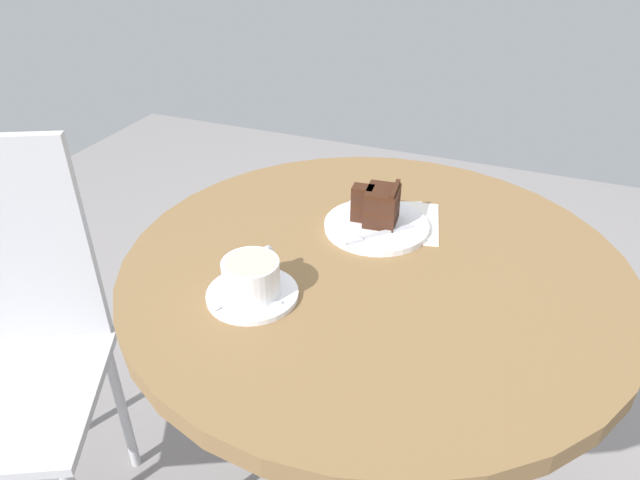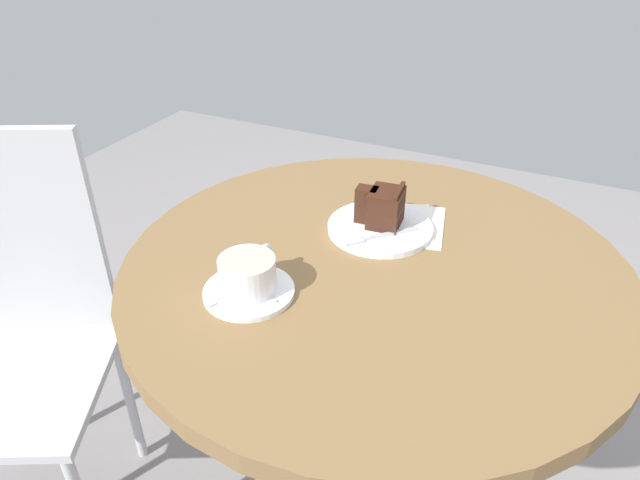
# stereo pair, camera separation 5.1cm
# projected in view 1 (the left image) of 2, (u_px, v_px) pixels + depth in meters

# --- Properties ---
(cafe_table) EXTENTS (0.88, 0.88, 0.75)m
(cafe_table) POSITION_uv_depth(u_px,v_px,m) (372.00, 311.00, 1.06)
(cafe_table) COLOR brown
(cafe_table) RESTS_ON ground
(saucer) EXTENTS (0.15, 0.15, 0.01)m
(saucer) POSITION_uv_depth(u_px,v_px,m) (252.00, 294.00, 0.90)
(saucer) COLOR white
(saucer) RESTS_ON cafe_table
(coffee_cup) EXTENTS (0.12, 0.09, 0.06)m
(coffee_cup) POSITION_uv_depth(u_px,v_px,m) (252.00, 276.00, 0.88)
(coffee_cup) COLOR white
(coffee_cup) RESTS_ON saucer
(teaspoon) EXTENTS (0.06, 0.10, 0.00)m
(teaspoon) POSITION_uv_depth(u_px,v_px,m) (236.00, 305.00, 0.87)
(teaspoon) COLOR #B7B7BC
(teaspoon) RESTS_ON saucer
(cake_plate) EXTENTS (0.20, 0.20, 0.01)m
(cake_plate) POSITION_uv_depth(u_px,v_px,m) (376.00, 226.00, 1.08)
(cake_plate) COLOR white
(cake_plate) RESTS_ON cafe_table
(cake_slice) EXTENTS (0.07, 0.09, 0.08)m
(cake_slice) POSITION_uv_depth(u_px,v_px,m) (379.00, 205.00, 1.06)
(cake_slice) COLOR #381E14
(cake_slice) RESTS_ON cake_plate
(fork) EXTENTS (0.11, 0.11, 0.00)m
(fork) POSITION_uv_depth(u_px,v_px,m) (370.00, 235.00, 1.03)
(fork) COLOR #B7B7BC
(fork) RESTS_ON cake_plate
(napkin) EXTENTS (0.19, 0.21, 0.00)m
(napkin) POSITION_uv_depth(u_px,v_px,m) (394.00, 220.00, 1.10)
(napkin) COLOR silver
(napkin) RESTS_ON cafe_table
(cafe_chair) EXTENTS (0.51, 0.51, 0.92)m
(cafe_chair) POSITION_uv_depth(u_px,v_px,m) (4.00, 330.00, 1.16)
(cafe_chair) COLOR #BCBCC1
(cafe_chair) RESTS_ON ground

